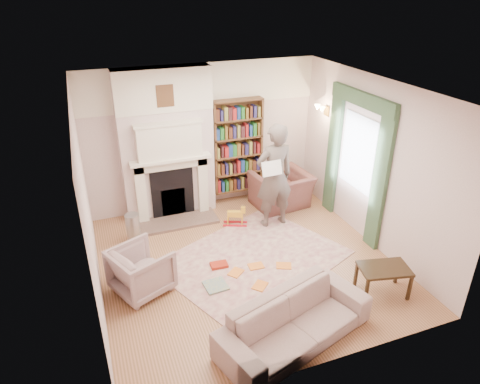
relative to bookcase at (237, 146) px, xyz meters
name	(u,v)px	position (x,y,z in m)	size (l,w,h in m)	color
floor	(245,261)	(-0.65, -2.12, -1.18)	(4.50, 4.50, 0.00)	brown
ceiling	(247,90)	(-0.65, -2.12, 1.62)	(4.50, 4.50, 0.00)	white
wall_back	(203,137)	(-0.65, 0.13, 0.22)	(4.50, 4.50, 0.00)	silver
wall_front	(324,270)	(-0.65, -4.37, 0.22)	(4.50, 4.50, 0.00)	silver
wall_left	(87,210)	(-2.90, -2.12, 0.22)	(4.50, 4.50, 0.00)	silver
wall_right	(373,163)	(1.60, -2.12, 0.22)	(4.50, 4.50, 0.00)	silver
fireplace	(167,146)	(-1.40, -0.07, 0.21)	(1.70, 0.58, 2.80)	silver
bookcase	(237,146)	(0.00, 0.00, 0.00)	(1.00, 0.24, 1.85)	brown
window	(358,153)	(1.58, -1.72, 0.27)	(0.02, 0.90, 1.30)	silver
curtain_left	(380,182)	(1.55, -2.42, 0.02)	(0.07, 0.32, 2.40)	#304B32
curtain_right	(333,153)	(1.55, -1.02, 0.02)	(0.07, 0.32, 2.40)	#304B32
pelmet	(363,99)	(1.54, -1.72, 1.20)	(0.09, 1.70, 0.24)	#304B32
wall_sconce	(318,112)	(1.38, -0.62, 0.72)	(0.20, 0.24, 0.24)	gold
rug	(253,259)	(-0.51, -2.11, -1.17)	(2.76, 2.12, 0.01)	beige
armchair_reading	(281,190)	(0.72, -0.57, -0.83)	(1.08, 0.94, 0.70)	#552E2D
armchair_left	(141,270)	(-2.32, -2.25, -0.82)	(0.75, 0.77, 0.70)	#B9A898
sofa	(295,321)	(-0.69, -3.91, -0.88)	(2.05, 0.80, 0.60)	#B5A595
man_reading	(274,176)	(0.27, -1.17, -0.20)	(0.71, 0.47, 1.95)	#5A4E48
newspaper	(272,168)	(0.12, -1.37, 0.06)	(0.36, 0.02, 0.26)	white
coffee_table	(382,280)	(0.92, -3.54, -0.95)	(0.70, 0.45, 0.45)	#362613
paraffin_heater	(133,229)	(-2.25, -0.90, -0.90)	(0.24, 0.24, 0.55)	#999CA0
rocking_horse	(235,216)	(-0.41, -0.97, -0.98)	(0.44, 0.18, 0.39)	gold
board_game	(216,286)	(-1.30, -2.57, -1.15)	(0.33, 0.33, 0.03)	gold
game_box_lid	(219,265)	(-1.10, -2.10, -1.14)	(0.27, 0.18, 0.05)	#9E2312
comic_annuals	(259,272)	(-0.56, -2.49, -1.16)	(1.07, 0.72, 0.02)	red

